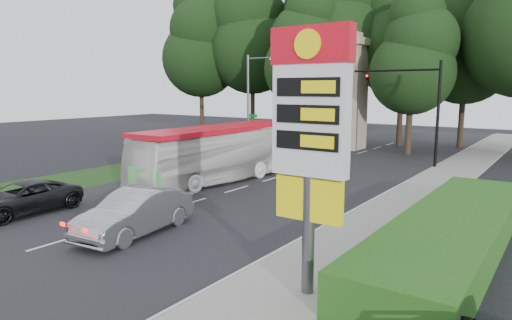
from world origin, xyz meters
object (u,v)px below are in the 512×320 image
Objects in this scene: traffic_signal_mast at (419,99)px; monument at (349,91)px; transit_bus at (219,154)px; sedan_silver at (136,212)px; gas_station_pylon at (310,126)px; streetlight_signs at (250,100)px; suv_charcoal at (22,198)px.

monument reaches higher than traffic_signal_mast.
monument is 18.12m from transit_bus.
monument is at bearing 89.92° from sedan_silver.
gas_station_pylon is at bearing -14.02° from sedan_silver.
traffic_signal_mast is at bearing 99.09° from gas_station_pylon.
monument reaches higher than transit_bus.
streetlight_signs is 21.23m from sedan_silver.
traffic_signal_mast reaches higher than sedan_silver.
transit_bus is at bearing -90.67° from monument.
suv_charcoal is at bearing -115.13° from traffic_signal_mast.
suv_charcoal is (-2.68, -28.08, -4.42)m from monument.
sedan_silver is at bearing -66.07° from streetlight_signs.
sedan_silver reaches higher than suv_charcoal.
streetlight_signs is 9.44m from monument.
traffic_signal_mast is at bearing 8.92° from streetlight_signs.
monument is (-11.20, 28.01, 0.66)m from gas_station_pylon.
transit_bus is 10.08m from sedan_silver.
streetlight_signs is at bearing 106.49° from sedan_silver.
gas_station_pylon is 15.58m from transit_bus.
gas_station_pylon is 25.74m from streetlight_signs.
transit_bus is at bearing -63.97° from streetlight_signs.
streetlight_signs is at bearing 121.44° from transit_bus.
gas_station_pylon reaches higher than suv_charcoal.
suv_charcoal is at bearing -179.68° from gas_station_pylon.
transit_bus is 2.29× the size of sedan_silver.
suv_charcoal is (-6.18, -0.97, -0.14)m from sedan_silver.
transit_bus is at bearing 104.21° from sedan_silver.
streetlight_signs reaches higher than traffic_signal_mast.
traffic_signal_mast is at bearing -38.00° from monument.
gas_station_pylon reaches higher than transit_bus.
traffic_signal_mast is 1.44× the size of sedan_silver.
traffic_signal_mast reaches higher than transit_bus.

